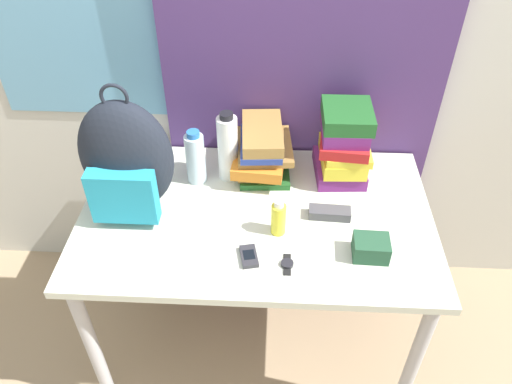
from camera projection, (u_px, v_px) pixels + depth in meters
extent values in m
cube|color=beige|center=(262.00, 33.00, 1.88)|extent=(6.00, 0.05, 2.50)
cube|color=#66A3C6|center=(123.00, 20.00, 1.84)|extent=(1.10, 0.01, 0.80)
cube|color=#4C336B|center=(305.00, 40.00, 1.83)|extent=(1.09, 0.04, 2.50)
cube|color=beige|center=(256.00, 216.00, 1.83)|extent=(1.28, 0.79, 0.03)
cylinder|color=#B2B2B7|center=(94.00, 349.00, 1.85)|extent=(0.05, 0.05, 0.74)
cylinder|color=#B2B2B7|center=(413.00, 364.00, 1.80)|extent=(0.05, 0.05, 0.74)
cylinder|color=#B2B2B7|center=(136.00, 221.00, 2.37)|extent=(0.05, 0.05, 0.74)
cylinder|color=#B2B2B7|center=(385.00, 230.00, 2.32)|extent=(0.05, 0.05, 0.74)
ellipsoid|color=#1E232D|center=(127.00, 157.00, 1.71)|extent=(0.33, 0.18, 0.44)
cube|color=teal|center=(123.00, 197.00, 1.69)|extent=(0.23, 0.06, 0.20)
torus|color=#1E232D|center=(114.00, 97.00, 1.56)|extent=(0.09, 0.01, 0.09)
cube|color=#1E5623|center=(265.00, 168.00, 2.01)|extent=(0.21, 0.27, 0.03)
cube|color=olive|center=(259.00, 163.00, 1.98)|extent=(0.17, 0.23, 0.03)
cube|color=orange|center=(260.00, 156.00, 1.95)|extent=(0.22, 0.29, 0.05)
cube|color=olive|center=(265.00, 146.00, 1.94)|extent=(0.23, 0.27, 0.03)
cube|color=navy|center=(261.00, 144.00, 1.91)|extent=(0.17, 0.25, 0.03)
cube|color=olive|center=(262.00, 133.00, 1.90)|extent=(0.17, 0.28, 0.05)
cube|color=#6B2370|center=(339.00, 168.00, 1.98)|extent=(0.20, 0.24, 0.06)
cube|color=yellow|center=(342.00, 156.00, 1.94)|extent=(0.17, 0.25, 0.06)
cube|color=yellow|center=(346.00, 147.00, 1.91)|extent=(0.18, 0.25, 0.03)
cube|color=red|center=(344.00, 139.00, 1.89)|extent=(0.20, 0.26, 0.04)
cube|color=#6B2370|center=(344.00, 127.00, 1.86)|extent=(0.17, 0.23, 0.05)
cube|color=#1E5623|center=(347.00, 116.00, 1.82)|extent=(0.18, 0.21, 0.06)
cylinder|color=silver|center=(196.00, 159.00, 1.90)|extent=(0.07, 0.07, 0.20)
cylinder|color=#286BB7|center=(193.00, 134.00, 1.83)|extent=(0.05, 0.05, 0.02)
cylinder|color=white|center=(228.00, 148.00, 1.90)|extent=(0.08, 0.08, 0.27)
cylinder|color=black|center=(226.00, 116.00, 1.80)|extent=(0.05, 0.05, 0.02)
cylinder|color=yellow|center=(278.00, 219.00, 1.71)|extent=(0.05, 0.05, 0.12)
cylinder|color=white|center=(279.00, 204.00, 1.66)|extent=(0.03, 0.03, 0.02)
cube|color=#2D2D33|center=(249.00, 256.00, 1.65)|extent=(0.07, 0.10, 0.02)
cube|color=black|center=(249.00, 255.00, 1.65)|extent=(0.05, 0.05, 0.00)
cube|color=#47474C|center=(330.00, 213.00, 1.80)|extent=(0.15, 0.06, 0.04)
cube|color=#234C33|center=(371.00, 248.00, 1.64)|extent=(0.12, 0.10, 0.07)
cube|color=black|center=(287.00, 265.00, 1.63)|extent=(0.02, 0.09, 0.00)
cylinder|color=#232328|center=(287.00, 264.00, 1.63)|extent=(0.04, 0.04, 0.01)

